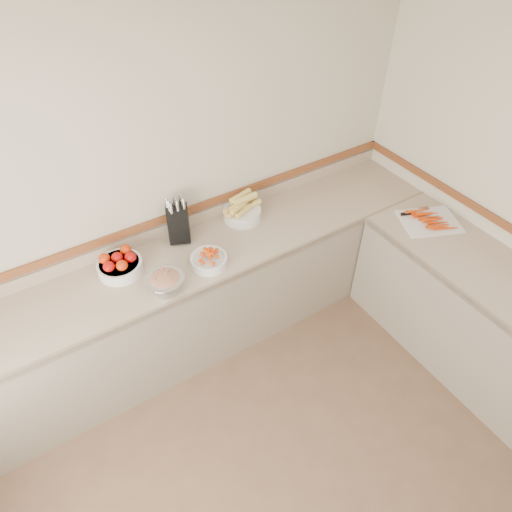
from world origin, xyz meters
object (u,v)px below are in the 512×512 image
cutting_board (430,220)px  corn_bowl (242,210)px  tomato_bowl (120,265)px  rhubarb_bowl (165,283)px  cherry_tomato_bowl (209,259)px  dishwasher (494,333)px  knife_block (178,223)px

cutting_board → corn_bowl: bearing=145.8°
tomato_bowl → rhubarb_bowl: tomato_bowl is taller
cherry_tomato_bowl → rhubarb_bowl: 0.36m
dishwasher → tomato_bowl: size_ratio=2.77×
tomato_bowl → corn_bowl: size_ratio=0.94×
knife_block → corn_bowl: 0.51m
dishwasher → cutting_board: size_ratio=1.61×
dishwasher → corn_bowl: 2.05m
dishwasher → cutting_board: bearing=87.2°
cherry_tomato_bowl → cutting_board: (1.64, -0.49, -0.03)m
knife_block → cutting_board: (1.69, -0.85, -0.13)m
dishwasher → rhubarb_bowl: 2.37m
knife_block → corn_bowl: (0.51, -0.04, -0.07)m
dishwasher → knife_block: bearing=135.1°
dishwasher → tomato_bowl: (-2.14, 1.55, 0.53)m
cherry_tomato_bowl → corn_bowl: size_ratio=0.79×
cutting_board → rhubarb_bowl: bearing=168.2°
rhubarb_bowl → cutting_board: size_ratio=0.49×
dishwasher → rhubarb_bowl: size_ratio=3.26×
dishwasher → corn_bowl: bearing=125.4°
dishwasher → cutting_board: cutting_board is taller
cherry_tomato_bowl → rhubarb_bowl: (-0.35, -0.08, 0.03)m
tomato_bowl → rhubarb_bowl: (0.19, -0.33, 0.01)m
corn_bowl → cutting_board: 1.44m
cherry_tomato_bowl → cutting_board: 1.72m
dishwasher → corn_bowl: size_ratio=2.60×
knife_block → tomato_bowl: knife_block is taller
tomato_bowl → cherry_tomato_bowl: 0.60m
cherry_tomato_bowl → corn_bowl: 0.56m
dishwasher → cherry_tomato_bowl: size_ratio=3.29×
rhubarb_bowl → cutting_board: bearing=-11.8°
knife_block → cutting_board: bearing=-26.5°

